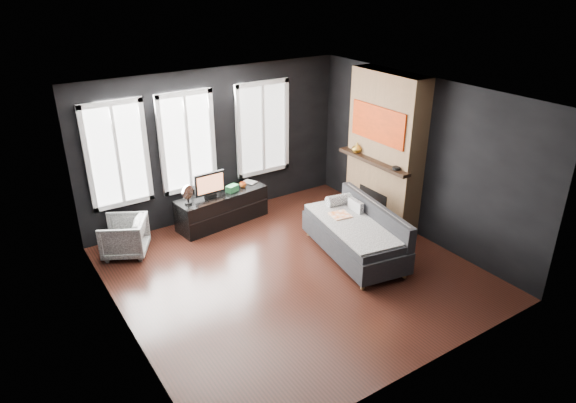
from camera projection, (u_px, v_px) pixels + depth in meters
floor at (293, 272)px, 7.81m from camera, size 5.00×5.00×0.00m
ceiling at (294, 97)px, 6.68m from camera, size 5.00×5.00×0.00m
wall_back at (216, 144)px, 9.15m from camera, size 5.00×0.02×2.70m
wall_left at (117, 238)px, 6.01m from camera, size 0.02×5.00×2.70m
wall_right at (419, 158)px, 8.49m from camera, size 0.02×5.00×2.70m
windows at (189, 90)px, 8.46m from camera, size 4.00×0.16×1.76m
fireplace at (385, 150)px, 8.85m from camera, size 0.70×1.62×2.70m
sofa at (354, 232)px, 8.11m from camera, size 1.30×2.11×0.85m
stripe_pillow at (355, 210)px, 8.41m from camera, size 0.10×0.34×0.33m
armchair at (124, 235)px, 8.18m from camera, size 0.87×0.88×0.69m
media_console at (222, 208)px, 9.22m from camera, size 1.73×0.74×0.58m
monitor at (210, 183)px, 8.85m from camera, size 0.58×0.15×0.52m
desk_fan at (188, 194)px, 8.62m from camera, size 0.33×0.33×0.35m
mug at (243, 184)px, 9.32m from camera, size 0.14×0.12×0.12m
book at (246, 178)px, 9.43m from camera, size 0.17×0.09×0.24m
storage_box at (232, 188)px, 9.16m from camera, size 0.24×0.20×0.12m
mantel_vase at (357, 148)px, 9.08m from camera, size 0.22×0.23×0.18m
mantel_clock at (396, 168)px, 8.35m from camera, size 0.17×0.17×0.04m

